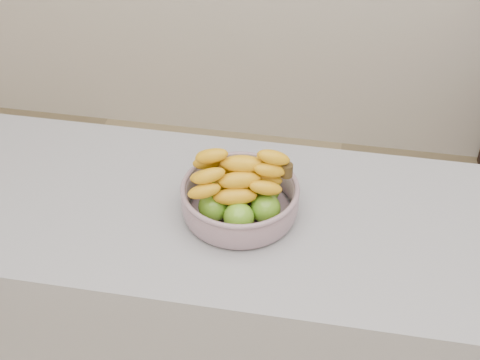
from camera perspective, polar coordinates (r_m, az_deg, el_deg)
name	(u,v)px	position (r m, az deg, el deg)	size (l,w,h in m)	color
counter	(321,344)	(1.92, 6.95, -13.69)	(2.00, 0.60, 0.90)	gray
fruit_bowl	(240,196)	(1.57, -0.01, -1.34)	(0.28, 0.28, 0.17)	#97A9B6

